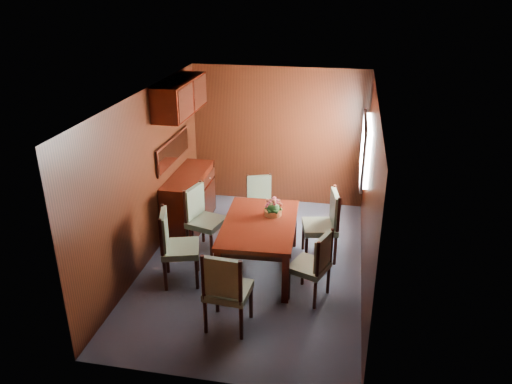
% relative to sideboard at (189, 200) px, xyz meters
% --- Properties ---
extents(ground, '(4.50, 4.50, 0.00)m').
position_rel_sideboard_xyz_m(ground, '(1.25, -1.00, -0.45)').
color(ground, '#373C4B').
rests_on(ground, ground).
extents(room_shell, '(3.06, 4.52, 2.41)m').
position_rel_sideboard_xyz_m(room_shell, '(1.15, -0.67, 1.18)').
color(room_shell, black).
rests_on(room_shell, ground).
extents(sideboard, '(0.48, 1.40, 0.90)m').
position_rel_sideboard_xyz_m(sideboard, '(0.00, 0.00, 0.00)').
color(sideboard, '#350D06').
rests_on(sideboard, ground).
extents(dining_table, '(1.04, 1.59, 0.73)m').
position_rel_sideboard_xyz_m(dining_table, '(1.35, -1.09, 0.17)').
color(dining_table, '#350D06').
rests_on(dining_table, ground).
extents(chair_left_near, '(0.59, 0.61, 1.04)m').
position_rel_sideboard_xyz_m(chair_left_near, '(0.31, -1.59, 0.13)').
color(chair_left_near, black).
rests_on(chair_left_near, ground).
extents(chair_left_far, '(0.57, 0.59, 1.02)m').
position_rel_sideboard_xyz_m(chair_left_far, '(0.42, -0.72, 0.11)').
color(chair_left_far, black).
rests_on(chair_left_far, ground).
extents(chair_right_near, '(0.56, 0.57, 0.94)m').
position_rel_sideboard_xyz_m(chair_right_near, '(2.15, -1.63, 0.07)').
color(chair_right_near, black).
rests_on(chair_right_near, ground).
extents(chair_right_far, '(0.56, 0.57, 1.04)m').
position_rel_sideboard_xyz_m(chair_right_far, '(2.21, -0.59, 0.13)').
color(chair_right_far, black).
rests_on(chair_right_far, ground).
extents(chair_head, '(0.52, 0.50, 1.03)m').
position_rel_sideboard_xyz_m(chair_head, '(1.21, -2.43, 0.12)').
color(chair_head, black).
rests_on(chair_head, ground).
extents(chair_foot, '(0.54, 0.53, 0.89)m').
position_rel_sideboard_xyz_m(chair_foot, '(1.14, 0.11, 0.05)').
color(chair_foot, black).
rests_on(chair_foot, ground).
extents(flower_centerpiece, '(0.25, 0.25, 0.25)m').
position_rel_sideboard_xyz_m(flower_centerpiece, '(1.49, -0.83, 0.40)').
color(flower_centerpiece, '#BF733A').
rests_on(flower_centerpiece, dining_table).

